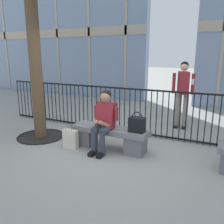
# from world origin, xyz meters

# --- Properties ---
(ground_plane) EXTENTS (60.00, 60.00, 0.00)m
(ground_plane) POSITION_xyz_m (0.00, 0.00, 0.00)
(ground_plane) COLOR #9E9B93
(stone_bench) EXTENTS (1.60, 0.44, 0.45)m
(stone_bench) POSITION_xyz_m (0.00, 0.00, 0.27)
(stone_bench) COLOR slate
(stone_bench) RESTS_ON ground
(seated_person_with_phone) EXTENTS (0.52, 0.66, 1.21)m
(seated_person_with_phone) POSITION_xyz_m (-0.06, -0.13, 0.65)
(seated_person_with_phone) COLOR #383D4C
(seated_person_with_phone) RESTS_ON ground
(handbag_on_bench) EXTENTS (0.30, 0.19, 0.39)m
(handbag_on_bench) POSITION_xyz_m (0.58, -0.01, 0.60)
(handbag_on_bench) COLOR black
(handbag_on_bench) RESTS_ON stone_bench
(shopping_bag) EXTENTS (0.31, 0.12, 0.49)m
(shopping_bag) POSITION_xyz_m (-0.73, -0.34, 0.20)
(shopping_bag) COLOR beige
(shopping_bag) RESTS_ON ground
(bystander_at_railing) EXTENTS (0.55, 0.43, 1.71)m
(bystander_at_railing) POSITION_xyz_m (1.03, 2.09, 1.00)
(bystander_at_railing) COLOR gray
(bystander_at_railing) RESTS_ON ground
(plaza_railing) EXTENTS (7.36, 0.04, 1.12)m
(plaza_railing) POSITION_xyz_m (0.00, 1.06, 0.56)
(plaza_railing) COLOR black
(plaza_railing) RESTS_ON ground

